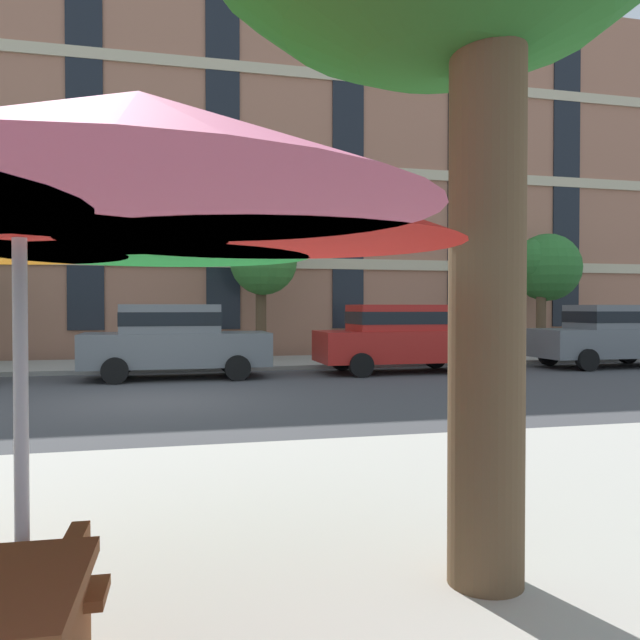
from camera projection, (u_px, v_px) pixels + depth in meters
The scene contains 9 objects.
ground_plane at pixel (149, 401), 11.49m from camera, with size 120.00×120.00×0.00m, color #424244.
sidewalk_far at pixel (155, 365), 18.09m from camera, with size 56.00×3.60×0.12m, color #9E998E.
apartment_building at pixel (158, 193), 25.92m from camera, with size 42.56×12.08×12.80m.
sedan_gray at pixel (175, 339), 15.18m from camera, with size 4.40×1.98×1.78m.
sedan_red at pixel (399, 336), 16.54m from camera, with size 4.40×1.98×1.78m.
sedan_gray_midblock at pixel (611, 334), 18.07m from camera, with size 4.40×1.98×1.78m.
street_tree_middle at pixel (262, 261), 19.10m from camera, with size 2.04×2.08×4.36m.
street_tree_right at pixel (544, 267), 21.64m from camera, with size 2.53×2.32×4.25m.
patio_umbrella at pixel (19, 194), 2.63m from camera, with size 3.89×3.61×2.43m.
Camera 1 is at (0.31, -11.87, 1.71)m, focal length 35.43 mm.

